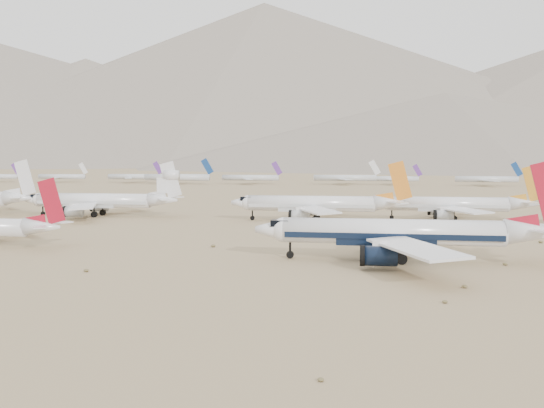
{
  "coord_description": "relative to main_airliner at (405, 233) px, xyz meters",
  "views": [
    {
      "loc": [
        0.47,
        -106.07,
        18.68
      ],
      "look_at": [
        -22.18,
        40.65,
        7.0
      ],
      "focal_mm": 40.0,
      "sensor_mm": 36.0,
      "label": 1
    }
  ],
  "objects": [
    {
      "name": "row2_orange_tail",
      "position": [
        -20.47,
        64.57,
        -0.14
      ],
      "size": [
        49.16,
        48.09,
        17.54
      ],
      "color": "white",
      "rests_on": "ground"
    },
    {
      "name": "row2_gold_tail",
      "position": [
        18.89,
        73.36,
        -0.48
      ],
      "size": [
        46.01,
        45.0,
        16.38
      ],
      "color": "white",
      "rests_on": "ground"
    },
    {
      "name": "main_airliner",
      "position": [
        0.0,
        0.0,
        0.0
      ],
      "size": [
        52.12,
        50.9,
        18.39
      ],
      "color": "white",
      "rests_on": "ground"
    },
    {
      "name": "row2_white_trijet",
      "position": [
        -88.12,
        68.36,
        -0.03
      ],
      "size": [
        48.98,
        47.87,
        17.36
      ],
      "color": "white",
      "rests_on": "ground"
    },
    {
      "name": "desert_scrub",
      "position": [
        -1.66,
        -38.39,
        -4.76
      ],
      "size": [
        266.45,
        121.67,
        0.66
      ],
      "color": "brown",
      "rests_on": "ground"
    },
    {
      "name": "mountain_range",
      "position": [
        62.57,
        1644.85,
        185.26
      ],
      "size": [
        7354.0,
        3024.0,
        470.0
      ],
      "color": "slate",
      "rests_on": "ground"
    },
    {
      "name": "distant_storage_row",
      "position": [
        -54.68,
        295.4,
        -0.67
      ],
      "size": [
        470.27,
        60.87,
        15.28
      ],
      "color": "silver",
      "rests_on": "ground"
    },
    {
      "name": "ground",
      "position": [
        -7.61,
        -3.16,
        -5.06
      ],
      "size": [
        7000.0,
        7000.0,
        0.0
      ],
      "primitive_type": "plane",
      "color": "#967C57",
      "rests_on": "ground"
    }
  ]
}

